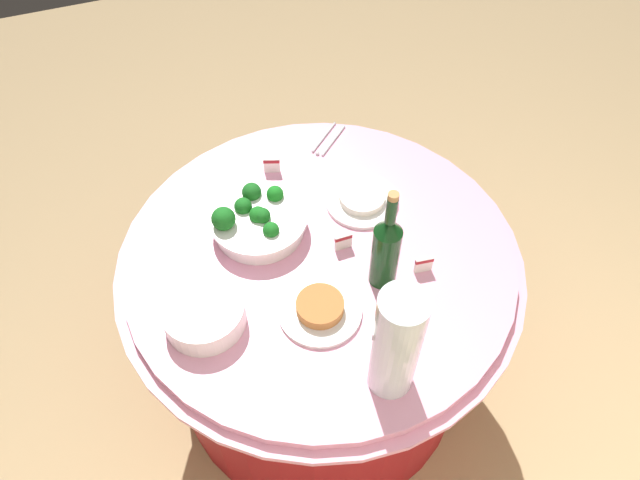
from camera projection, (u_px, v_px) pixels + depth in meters
ground_plane at (320, 369)px, 2.24m from camera, size 6.00×6.00×0.00m
buffet_table at (320, 318)px, 1.95m from camera, size 1.16×1.16×0.74m
broccoli_bowl at (257, 220)px, 1.68m from camera, size 0.28×0.28×0.12m
plate_stack at (204, 314)px, 1.49m from camera, size 0.21×0.21×0.07m
wine_bottle at (386, 249)px, 1.50m from camera, size 0.07×0.07×0.34m
decorative_fruit_vase at (395, 348)px, 1.30m from camera, size 0.11×0.11×0.34m
serving_tongs at (328, 140)px, 1.95m from camera, size 0.15×0.14×0.01m
food_plate_rice at (362, 199)px, 1.77m from camera, size 0.22×0.22×0.03m
food_plate_peanuts at (320, 309)px, 1.53m from camera, size 0.22×0.22×0.04m
label_placard_front at (424, 264)px, 1.60m from camera, size 0.05×0.02×0.05m
label_placard_mid at (272, 165)px, 1.84m from camera, size 0.05×0.02×0.05m
label_placard_rear at (343, 241)px, 1.65m from camera, size 0.05×0.01×0.05m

